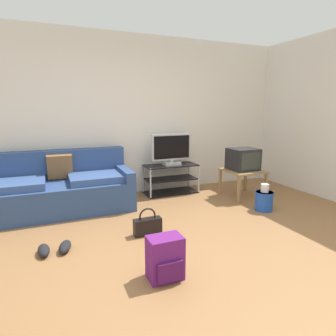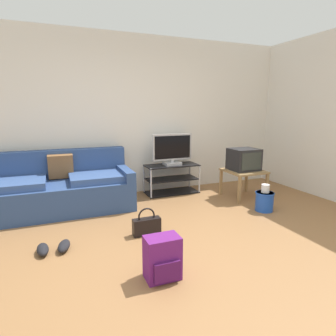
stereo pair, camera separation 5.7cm
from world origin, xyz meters
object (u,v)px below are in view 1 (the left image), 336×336
Objects in this scene: tv_stand at (171,179)px; crt_tv at (243,159)px; side_table at (243,173)px; handbag at (148,225)px; sneakers_pair at (55,248)px; backpack at (165,258)px; cleaning_bucket at (264,199)px; flat_tv at (171,150)px; couch at (58,189)px.

crt_tv reaches higher than tv_stand.
tv_stand reaches higher than side_table.
handbag is (-0.95, -1.50, -0.14)m from tv_stand.
sneakers_pair is (-3.02, -0.85, -0.36)m from side_table.
sneakers_pair is at bearing -142.30° from tv_stand.
backpack is at bearing -140.63° from crt_tv.
cleaning_bucket is (-0.12, -0.69, -0.49)m from crt_tv.
crt_tv reaches higher than cleaning_bucket.
flat_tv reaches higher than cleaning_bucket.
side_table is 1.53× the size of backpack.
sneakers_pair is at bearing -142.71° from flat_tv.
handbag is 1.05m from sneakers_pair.
cleaning_bucket reaches higher than backpack.
backpack is 1.08× the size of sneakers_pair.
side_table is 0.24m from crt_tv.
crt_tv is (1.03, -0.67, 0.39)m from tv_stand.
sneakers_pair is at bearing -163.98° from crt_tv.
tv_stand is at bearing 146.95° from crt_tv.
couch reaches higher than side_table.
flat_tv is (1.89, 0.17, 0.46)m from couch.
sneakers_pair is (-0.10, -1.34, -0.28)m from couch.
side_table is at bearing -32.81° from flat_tv.
side_table is at bearing 15.73° from sneakers_pair.
tv_stand is 2.58× the size of sneakers_pair.
couch is 2.91× the size of flat_tv.
couch reaches higher than cleaning_bucket.
tv_stand is 1.29m from crt_tv.
couch is 3.04m from cleaning_bucket.
couch is 1.95m from flat_tv.
couch is 5.36× the size of backpack.
couch reaches higher than backpack.
flat_tv is at bearing 89.57° from backpack.
couch is 6.26× the size of handbag.
cleaning_bucket reaches higher than sneakers_pair.
side_table is at bearing 80.24° from cleaning_bucket.
tv_stand is at bearing 37.70° from sneakers_pair.
tv_stand is at bearing 146.32° from side_table.
backpack is at bearing -114.56° from flat_tv.
couch is 2.24× the size of tv_stand.
sneakers_pair is at bearing -94.28° from couch.
couch is at bearing 170.75° from crt_tv.
handbag is at bearing -157.75° from side_table.
crt_tv is at bearing -9.25° from couch.
couch is at bearing 170.44° from side_table.
crt_tv is at bearing 90.00° from side_table.
flat_tv is 1.59× the size of crt_tv.
couch is 2.96m from side_table.
backpack is (-2.12, -1.74, -0.46)m from crt_tv.
crt_tv is 1.35× the size of handbag.
tv_stand is 0.53m from flat_tv.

